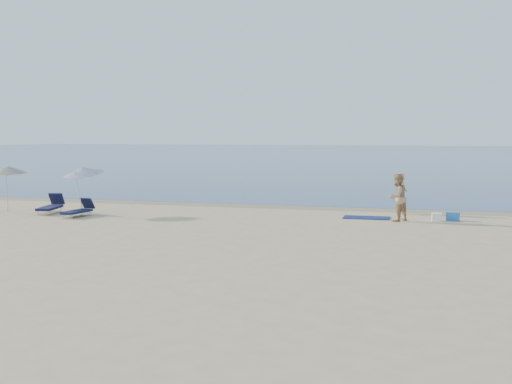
# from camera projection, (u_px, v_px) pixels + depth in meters

# --- Properties ---
(ground) EXTENTS (160.00, 160.00, 0.00)m
(ground) POSITION_uv_depth(u_px,v_px,m) (99.00, 330.00, 11.27)
(ground) COLOR tan
(ground) RESTS_ON ground
(sea) EXTENTS (240.00, 160.00, 0.01)m
(sea) POSITION_uv_depth(u_px,v_px,m) (402.00, 154.00, 107.11)
(sea) COLOR #0D234E
(sea) RESTS_ON ground
(wet_sand_strip) EXTENTS (240.00, 1.60, 0.00)m
(wet_sand_strip) POSITION_uv_depth(u_px,v_px,m) (310.00, 208.00, 29.86)
(wet_sand_strip) COLOR #847254
(wet_sand_strip) RESTS_ON ground
(person_left) EXTENTS (0.49, 0.69, 1.77)m
(person_left) POSITION_uv_depth(u_px,v_px,m) (402.00, 193.00, 27.54)
(person_left) COLOR tan
(person_left) RESTS_ON ground
(person_right) EXTENTS (1.12, 1.16, 1.88)m
(person_right) POSITION_uv_depth(u_px,v_px,m) (397.00, 197.00, 25.24)
(person_right) COLOR tan
(person_right) RESTS_ON ground
(beach_towel) EXTENTS (1.90, 1.09, 0.03)m
(beach_towel) POSITION_uv_depth(u_px,v_px,m) (366.00, 218.00, 26.26)
(beach_towel) COLOR #0F194B
(beach_towel) RESTS_ON ground
(white_bag) EXTENTS (0.39, 0.34, 0.31)m
(white_bag) POSITION_uv_depth(u_px,v_px,m) (437.00, 217.00, 25.37)
(white_bag) COLOR white
(white_bag) RESTS_ON ground
(blue_cooler) EXTENTS (0.54, 0.43, 0.35)m
(blue_cooler) POSITION_uv_depth(u_px,v_px,m) (453.00, 216.00, 25.41)
(blue_cooler) COLOR #2161B5
(blue_cooler) RESTS_ON ground
(umbrella_near) EXTENTS (2.14, 2.16, 2.23)m
(umbrella_near) POSITION_uv_depth(u_px,v_px,m) (83.00, 171.00, 27.17)
(umbrella_near) COLOR silver
(umbrella_near) RESTS_ON ground
(umbrella_far) EXTENTS (2.05, 2.05, 2.13)m
(umbrella_far) POSITION_uv_depth(u_px,v_px,m) (8.00, 170.00, 28.07)
(umbrella_far) COLOR silver
(umbrella_far) RESTS_ON ground
(lounger_left) EXTENTS (0.98, 1.95, 0.82)m
(lounger_left) POSITION_uv_depth(u_px,v_px,m) (51.00, 206.00, 27.92)
(lounger_left) COLOR #15173A
(lounger_left) RESTS_ON ground
(lounger_right) EXTENTS (0.71, 1.72, 0.74)m
(lounger_right) POSITION_uv_depth(u_px,v_px,m) (79.00, 210.00, 26.72)
(lounger_right) COLOR #141838
(lounger_right) RESTS_ON ground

